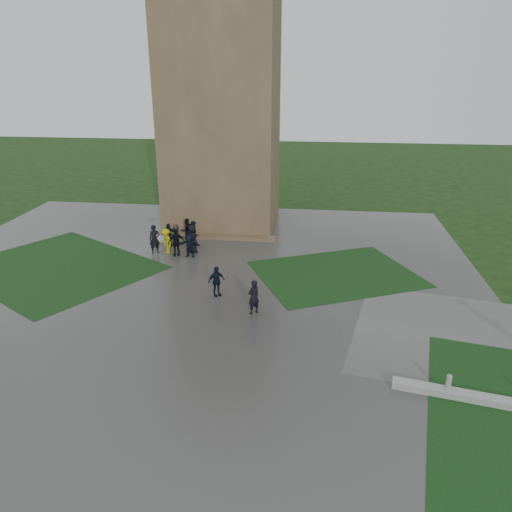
# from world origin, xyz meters

# --- Properties ---
(ground) EXTENTS (120.00, 120.00, 0.00)m
(ground) POSITION_xyz_m (0.00, 0.00, 0.00)
(ground) COLOR black
(plaza) EXTENTS (34.00, 34.00, 0.02)m
(plaza) POSITION_xyz_m (0.00, 2.00, 0.01)
(plaza) COLOR #393936
(plaza) RESTS_ON ground
(lawn_inset_left) EXTENTS (14.10, 13.46, 0.01)m
(lawn_inset_left) POSITION_xyz_m (-8.50, 4.00, 0.03)
(lawn_inset_left) COLOR black
(lawn_inset_left) RESTS_ON plaza
(lawn_inset_right) EXTENTS (11.12, 10.15, 0.01)m
(lawn_inset_right) POSITION_xyz_m (8.50, 5.00, 0.03)
(lawn_inset_right) COLOR black
(lawn_inset_right) RESTS_ON plaza
(tower) EXTENTS (8.00, 8.00, 18.00)m
(tower) POSITION_xyz_m (0.00, 15.00, 9.00)
(tower) COLOR brown
(tower) RESTS_ON ground
(tower_plinth) EXTENTS (9.00, 0.80, 0.22)m
(tower_plinth) POSITION_xyz_m (0.00, 10.60, 0.13)
(tower_plinth) COLOR brown
(tower_plinth) RESTS_ON plaza
(bench) EXTENTS (1.35, 0.79, 0.75)m
(bench) POSITION_xyz_m (-3.38, 8.65, 0.40)
(bench) COLOR #A3A39F
(bench) RESTS_ON plaza
(visitor_cluster) EXTENTS (3.62, 3.67, 2.46)m
(visitor_cluster) POSITION_xyz_m (-1.85, 7.72, 1.03)
(visitor_cluster) COLOR black
(visitor_cluster) RESTS_ON plaza
(pedestrian_mid) EXTENTS (1.12, 1.05, 1.69)m
(pedestrian_mid) POSITION_xyz_m (2.01, 1.25, 0.86)
(pedestrian_mid) COLOR black
(pedestrian_mid) RESTS_ON plaza
(pedestrian_near) EXTENTS (0.77, 0.76, 1.80)m
(pedestrian_near) POSITION_xyz_m (4.23, -0.54, 0.92)
(pedestrian_near) COLOR black
(pedestrian_near) RESTS_ON plaza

